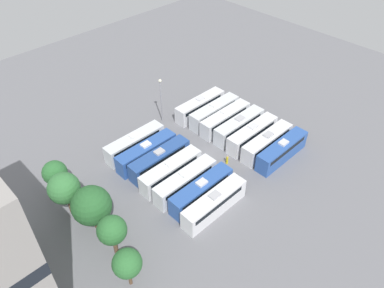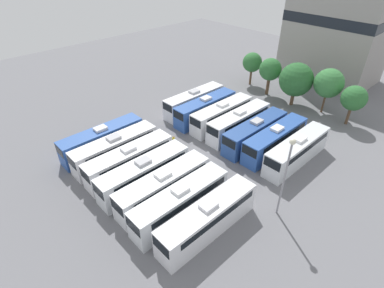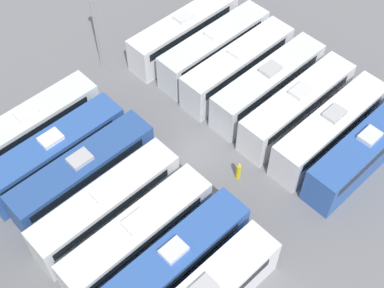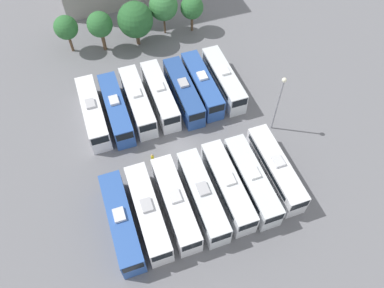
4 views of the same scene
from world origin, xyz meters
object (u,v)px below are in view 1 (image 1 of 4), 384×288
bus_5 (214,112)px  tree_2 (91,206)px  bus_10 (171,171)px  bus_12 (146,152)px  bus_1 (267,142)px  bus_3 (239,126)px  bus_9 (185,181)px  bus_2 (252,134)px  bus_4 (225,119)px  light_pole (161,94)px  bus_13 (135,143)px  bus_6 (200,106)px  bus_8 (201,191)px  tree_0 (127,263)px  tree_1 (112,230)px  bus_0 (282,150)px  tree_4 (55,173)px  bus_11 (160,159)px  tree_3 (64,188)px  worker_person (227,160)px  bus_7 (214,203)px

bus_5 → tree_2: 31.44m
bus_5 → bus_10: 17.93m
bus_5 → bus_10: size_ratio=1.00×
bus_10 → bus_12: bearing=-0.4°
bus_1 → bus_3: same height
bus_9 → bus_5: bearing=-60.4°
bus_2 → bus_4: (6.42, 0.07, 0.00)m
bus_2 → bus_10: same height
bus_5 → light_pole: bearing=48.3°
bus_10 → bus_13: same height
bus_6 → bus_8: size_ratio=1.00×
tree_0 → tree_1: tree_1 is taller
bus_13 → bus_1: bearing=-133.8°
bus_13 → bus_6: bearing=-89.6°
bus_12 → light_pole: size_ratio=1.22×
bus_13 → light_pole: size_ratio=1.22×
bus_0 → bus_5: size_ratio=1.00×
bus_2 → tree_4: bearing=67.3°
bus_0 → bus_11: (12.73, 16.36, 0.00)m
bus_12 → tree_4: (3.58, 14.37, 2.51)m
bus_0 → light_pole: size_ratio=1.22×
bus_12 → bus_4: bearing=-100.1°
bus_9 → light_pole: (16.21, -9.23, 4.31)m
bus_1 → bus_4: bearing=0.6°
bus_13 → tree_3: tree_3 is taller
light_pole → tree_4: 23.90m
bus_10 → tree_0: bearing=122.5°
bus_6 → bus_11: bearing=111.9°
bus_9 → bus_10: same height
bus_4 → bus_8: 18.81m
bus_3 → tree_2: tree_2 is taller
bus_12 → tree_2: bearing=112.7°
bus_1 → bus_8: bearing=90.0°
bus_0 → bus_5: bearing=0.1°
bus_5 → light_pole: 10.94m
bus_5 → tree_1: bearing=110.0°
worker_person → bus_7: bearing=121.3°
bus_12 → tree_0: bearing=135.8°
bus_7 → tree_4: 24.14m
bus_2 → bus_7: bearing=110.7°
bus_12 → bus_10: bearing=179.6°
bus_3 → bus_13: bearing=60.5°
tree_4 → bus_4: bearing=-101.9°
bus_5 → bus_8: bearing=127.8°
bus_3 → bus_6: same height
bus_12 → bus_13: 3.30m
bus_1 → tree_4: tree_4 is taller
bus_10 → worker_person: bus_10 is taller
bus_2 → light_pole: size_ratio=1.22×
bus_5 → bus_9: bearing=119.6°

